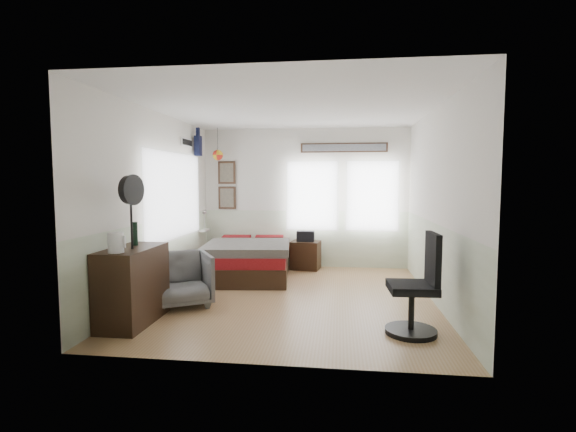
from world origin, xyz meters
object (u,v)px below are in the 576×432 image
object	(u,v)px
bed	(249,259)
armchair	(181,279)
dresser	(133,285)
task_chair	(418,293)
nightstand	(305,255)

from	to	relation	value
bed	armchair	bearing A→B (deg)	-112.90
dresser	armchair	bearing A→B (deg)	67.70
dresser	task_chair	distance (m)	3.28
armchair	task_chair	distance (m)	3.06
bed	armchair	distance (m)	1.89
armchair	task_chair	xyz separation A→B (m)	(2.98, -0.70, 0.10)
dresser	task_chair	size ratio (longest dim) A/B	0.89
bed	nightstand	distance (m)	1.21
bed	dresser	distance (m)	2.68
bed	armchair	size ratio (longest dim) A/B	2.64
nightstand	task_chair	xyz separation A→B (m)	(1.50, -3.27, 0.19)
dresser	nightstand	world-z (taller)	dresser
bed	dresser	bearing A→B (deg)	-114.59
nightstand	dresser	bearing A→B (deg)	-109.87
armchair	nightstand	xyz separation A→B (m)	(1.48, 2.57, -0.09)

